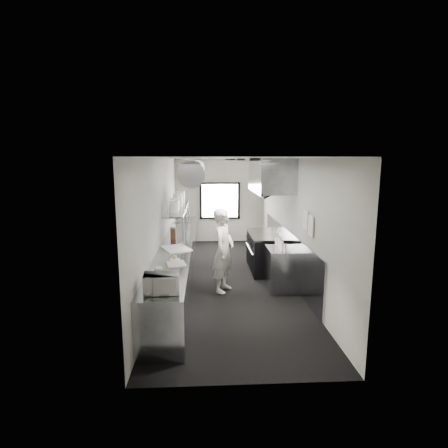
{
  "coord_description": "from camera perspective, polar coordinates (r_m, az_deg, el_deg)",
  "views": [
    {
      "loc": [
        -0.5,
        -8.0,
        2.77
      ],
      "look_at": [
        -0.08,
        -0.2,
        1.35
      ],
      "focal_mm": 28.6,
      "sensor_mm": 36.0,
      "label": 1
    }
  ],
  "objects": [
    {
      "name": "knife_block",
      "position": [
        8.61,
        -8.18,
        -1.51
      ],
      "size": [
        0.15,
        0.25,
        0.26
      ],
      "primitive_type": "cube",
      "rotation": [
        0.0,
        0.0,
        0.18
      ],
      "color": "#532B1D",
      "rests_on": "prep_counter"
    },
    {
      "name": "notice_sheet_b",
      "position": [
        6.85,
        13.71,
        -0.27
      ],
      "size": [
        0.02,
        0.28,
        0.38
      ],
      "primitive_type": "cube",
      "color": "silver",
      "rests_on": "wall_right"
    },
    {
      "name": "range",
      "position": [
        9.13,
        6.77,
        -4.4
      ],
      "size": [
        0.88,
        1.6,
        0.94
      ],
      "color": "black",
      "rests_on": "floor"
    },
    {
      "name": "cutting_board",
      "position": [
        7.65,
        -7.63,
        -3.89
      ],
      "size": [
        0.72,
        0.8,
        0.02
      ],
      "primitive_type": "cube",
      "rotation": [
        0.0,
        0.0,
        0.42
      ],
      "color": "white",
      "rests_on": "prep_counter"
    },
    {
      "name": "squeeze_bottle_b",
      "position": [
        7.51,
        9.23,
        -3.51
      ],
      "size": [
        0.09,
        0.09,
        0.2
      ],
      "primitive_type": "cylinder",
      "rotation": [
        0.0,
        0.0,
        0.37
      ],
      "color": "white",
      "rests_on": "bottle_station"
    },
    {
      "name": "floor",
      "position": [
        8.48,
        0.5,
        -8.8
      ],
      "size": [
        3.0,
        8.0,
        0.01
      ],
      "primitive_type": "cube",
      "color": "black",
      "rests_on": "ground"
    },
    {
      "name": "squeeze_bottle_c",
      "position": [
        7.68,
        8.91,
        -3.31
      ],
      "size": [
        0.07,
        0.07,
        0.16
      ],
      "primitive_type": "cylinder",
      "rotation": [
        0.0,
        0.0,
        0.25
      ],
      "color": "white",
      "rests_on": "bottle_station"
    },
    {
      "name": "prep_counter",
      "position": [
        7.88,
        -7.71,
        -6.96
      ],
      "size": [
        0.7,
        6.0,
        0.9
      ],
      "primitive_type": "cube",
      "color": "gray",
      "rests_on": "floor"
    },
    {
      "name": "deli_tub_b",
      "position": [
        6.08,
        -10.4,
        -7.32
      ],
      "size": [
        0.16,
        0.16,
        0.1
      ],
      "primitive_type": "cylinder",
      "rotation": [
        0.0,
        0.0,
        -0.19
      ],
      "color": "#B7C2B3",
      "rests_on": "prep_counter"
    },
    {
      "name": "wall_front",
      "position": [
        4.26,
        3.92,
        -8.51
      ],
      "size": [
        3.0,
        0.02,
        2.8
      ],
      "primitive_type": "cube",
      "color": "#B1B1A8",
      "rests_on": "floor"
    },
    {
      "name": "wall_back",
      "position": [
        12.09,
        -0.67,
        3.75
      ],
      "size": [
        3.0,
        0.02,
        2.8
      ],
      "primitive_type": "cube",
      "color": "#B1B1A8",
      "rests_on": "floor"
    },
    {
      "name": "pass_shelf",
      "position": [
        9.11,
        -7.38,
        2.39
      ],
      "size": [
        0.45,
        3.0,
        0.68
      ],
      "color": "gray",
      "rests_on": "prep_counter"
    },
    {
      "name": "newspaper",
      "position": [
        6.56,
        -7.63,
        -6.33
      ],
      "size": [
        0.42,
        0.48,
        0.01
      ],
      "primitive_type": "cube",
      "rotation": [
        0.0,
        0.0,
        0.24
      ],
      "color": "white",
      "rests_on": "prep_counter"
    },
    {
      "name": "line_cook",
      "position": [
        7.52,
        -0.08,
        -4.23
      ],
      "size": [
        0.65,
        0.76,
        1.78
      ],
      "primitive_type": "imported",
      "rotation": [
        0.0,
        0.0,
        1.16
      ],
      "color": "silver",
      "rests_on": "floor"
    },
    {
      "name": "far_work_table",
      "position": [
        11.45,
        -6.25,
        -1.49
      ],
      "size": [
        0.7,
        1.2,
        0.9
      ],
      "primitive_type": "cube",
      "color": "gray",
      "rests_on": "floor"
    },
    {
      "name": "small_plate",
      "position": [
        6.82,
        -7.87,
        -5.67
      ],
      "size": [
        0.26,
        0.26,
        0.02
      ],
      "primitive_type": "cylinder",
      "rotation": [
        0.0,
        0.0,
        0.41
      ],
      "color": "white",
      "rests_on": "prep_counter"
    },
    {
      "name": "notice_sheet_a",
      "position": [
        7.18,
        12.93,
        0.63
      ],
      "size": [
        0.02,
        0.28,
        0.38
      ],
      "primitive_type": "cube",
      "color": "silver",
      "rests_on": "wall_right"
    },
    {
      "name": "service_window",
      "position": [
        12.05,
        -0.66,
        3.73
      ],
      "size": [
        1.36,
        0.05,
        1.25
      ],
      "color": "white",
      "rests_on": "wall_back"
    },
    {
      "name": "exhaust_hood",
      "position": [
        8.85,
        7.41,
        7.72
      ],
      "size": [
        0.81,
        2.2,
        0.88
      ],
      "color": "gray",
      "rests_on": "ceiling"
    },
    {
      "name": "deli_tub_a",
      "position": [
        5.55,
        -11.51,
        -9.04
      ],
      "size": [
        0.19,
        0.19,
        0.11
      ],
      "primitive_type": "cylinder",
      "rotation": [
        0.0,
        0.0,
        -0.31
      ],
      "color": "#B7C2B3",
      "rests_on": "prep_counter"
    },
    {
      "name": "pastry",
      "position": [
        6.8,
        -7.88,
        -5.25
      ],
      "size": [
        0.09,
        0.09,
        0.09
      ],
      "primitive_type": "sphere",
      "color": "#E2AF77",
      "rests_on": "small_plate"
    },
    {
      "name": "squeeze_bottle_e",
      "position": [
        7.97,
        8.39,
        -2.76
      ],
      "size": [
        0.06,
        0.06,
        0.18
      ],
      "primitive_type": "cylinder",
      "rotation": [
        0.0,
        0.0,
        0.08
      ],
      "color": "white",
      "rests_on": "bottle_station"
    },
    {
      "name": "plate_stack_d",
      "position": [
        9.85,
        -6.98,
        4.21
      ],
      "size": [
        0.27,
        0.27,
        0.35
      ],
      "primitive_type": "cylinder",
      "rotation": [
        0.0,
        0.0,
        0.22
      ],
      "color": "white",
      "rests_on": "pass_shelf"
    },
    {
      "name": "plate_stack_b",
      "position": [
        8.73,
        -7.84,
        3.23
      ],
      "size": [
        0.29,
        0.29,
        0.29
      ],
      "primitive_type": "cylinder",
      "rotation": [
        0.0,
        0.0,
        0.37
      ],
      "color": "white",
      "rests_on": "pass_shelf"
    },
    {
      "name": "plate_stack_c",
      "position": [
        9.21,
        -7.42,
        3.8
      ],
      "size": [
        0.26,
        0.26,
        0.35
      ],
      "primitive_type": "cylinder",
      "rotation": [
        0.0,
        0.0,
        -0.05
      ],
      "color": "white",
      "rests_on": "pass_shelf"
    },
    {
      "name": "hvac_duct",
      "position": [
        8.4,
        -4.47,
        8.74
      ],
      "size": [
        0.4,
        6.4,
        0.4
      ],
      "primitive_type": "cylinder",
      "rotation": [
        1.57,
        0.0,
        0.0
      ],
      "color": "gray",
      "rests_on": "ceiling"
    },
    {
      "name": "wall_right",
      "position": [
        8.36,
        10.83,
        0.65
      ],
      "size": [
        0.02,
        8.0,
        2.8
      ],
      "primitive_type": "cube",
      "color": "#B1B1A8",
      "rests_on": "floor"
    },
    {
      "name": "ceiling",
      "position": [
        8.02,
        0.53,
        10.48
      ],
      "size": [
        3.0,
        8.0,
        0.01
      ],
      "primitive_type": "cube",
      "color": "silver",
      "rests_on": "wall_back"
    },
    {
      "name": "plate_stack_a",
      "position": [
        8.3,
        -8.01,
        2.8
      ],
      "size": [
        0.24,
        0.24,
        0.27
      ],
      "primitive_type": "cylinder",
      "rotation": [
        0.0,
        0.0,
        -0.04
      ],
      "color": "white",
      "rests_on": "pass_shelf"
    },
    {
      "name": "bottle_station",
      "position": [
        7.83,
        9.32,
        -7.09
      ],
      "size": [
        0.65,
        0.8,
        0.9
      ],
      "primitive_type": "cube",
      "color": "gray",
      "rests_on": "floor"
    },
    {
      "name": "squeeze_bottle_d",
      "position": [
        7.84,
        8.82,
        -2.9
      ],
      "size": [
        0.08,
        0.08,
        0.2
      ],
      "primitive_type": "cylinder",
      "rotation": [
        0.0,
        0.0,
        -0.16
      ],
      "color": "white",
      "rests_on": "bottle_station"
    },
    {
      "name": "wall_cladding",
      "position": [
        8.82,
        10.06,
        -4.48
      ],
      "size": [
        0.03,
        5.5,
        1.1
      ],
      "primitive_type": "cube",
      "color": "gray",
      "rests_on": "wall_right"
    },
    {
      "name": "wall_left",
      "position": [
        8.18,
        -10.03,
        0.47
      ],
      "size": [
        0.02,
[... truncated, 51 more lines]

